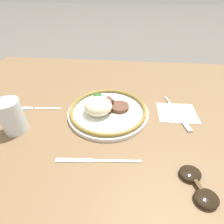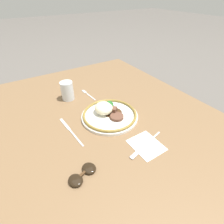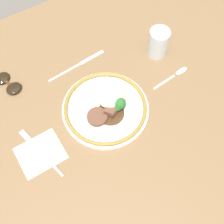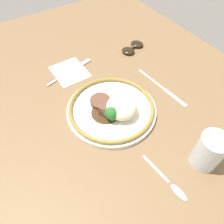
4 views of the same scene
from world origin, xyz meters
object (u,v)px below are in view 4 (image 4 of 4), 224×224
at_px(fork, 74,69).
at_px(knife, 163,88).
at_px(spoon, 173,186).
at_px(plate, 113,108).
at_px(juice_glass, 208,152).
at_px(sunglasses, 133,47).

height_order(fork, knife, fork).
height_order(knife, spoon, spoon).
relative_size(knife, spoon, 1.50).
relative_size(plate, spoon, 1.86).
bearing_deg(juice_glass, sunglasses, 164.45).
bearing_deg(knife, plate, -95.57).
relative_size(plate, juice_glass, 2.64).
distance_m(plate, sunglasses, 0.34).
xyz_separation_m(fork, spoon, (0.51, 0.01, -0.00)).
distance_m(plate, juice_glass, 0.28).
xyz_separation_m(plate, sunglasses, (-0.23, 0.24, -0.01)).
distance_m(knife, sunglasses, 0.24).
bearing_deg(spoon, plate, 173.78).
relative_size(plate, fork, 1.40).
distance_m(fork, knife, 0.32).
relative_size(juice_glass, fork, 0.53).
relative_size(knife, sunglasses, 1.89).
distance_m(fork, spoon, 0.51).
xyz_separation_m(fork, knife, (0.25, 0.21, -0.00)).
distance_m(plate, fork, 0.24).
xyz_separation_m(plate, juice_glass, (0.26, 0.11, 0.03)).
bearing_deg(fork, juice_glass, -91.09).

